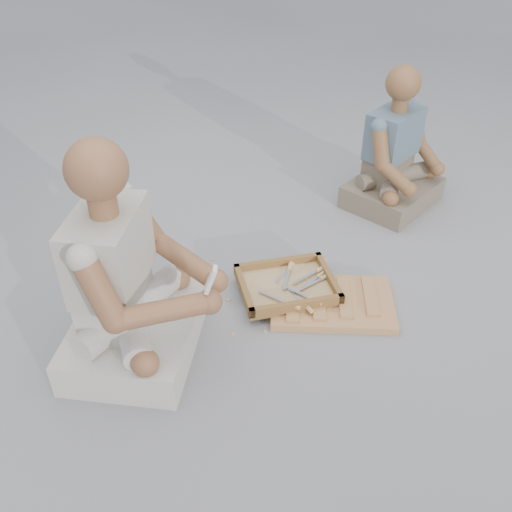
{
  "coord_description": "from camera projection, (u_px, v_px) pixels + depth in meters",
  "views": [
    {
      "loc": [
        -0.29,
        -1.92,
        1.78
      ],
      "look_at": [
        -0.06,
        0.09,
        0.3
      ],
      "focal_mm": 40.0,
      "sensor_mm": 36.0,
      "label": 1
    }
  ],
  "objects": [
    {
      "name": "wood_chip_7",
      "position": [
        325.0,
        260.0,
        2.98
      ],
      "size": [
        0.02,
        0.02,
        0.0
      ],
      "primitive_type": "cube",
      "rotation": [
        0.0,
        0.0,
        1.71
      ],
      "color": "tan",
      "rests_on": "ground"
    },
    {
      "name": "chisel_7",
      "position": [
        312.0,
        299.0,
        2.62
      ],
      "size": [
        0.17,
        0.17,
        0.02
      ],
      "rotation": [
        0.0,
        0.0,
        -0.77
      ],
      "color": "silver",
      "rests_on": "tool_tray"
    },
    {
      "name": "chisel_5",
      "position": [
        292.0,
        265.0,
        2.85
      ],
      "size": [
        0.15,
        0.19,
        0.02
      ],
      "rotation": [
        0.0,
        0.0,
        0.92
      ],
      "color": "silver",
      "rests_on": "tool_tray"
    },
    {
      "name": "wood_chip_6",
      "position": [
        212.0,
        259.0,
        2.98
      ],
      "size": [
        0.02,
        0.02,
        0.0
      ],
      "primitive_type": "cube",
      "rotation": [
        0.0,
        0.0,
        0.1
      ],
      "color": "tan",
      "rests_on": "ground"
    },
    {
      "name": "chisel_1",
      "position": [
        318.0,
        270.0,
        2.79
      ],
      "size": [
        0.2,
        0.13,
        0.02
      ],
      "rotation": [
        0.0,
        0.0,
        0.54
      ],
      "color": "silver",
      "rests_on": "tool_tray"
    },
    {
      "name": "companion",
      "position": [
        395.0,
        161.0,
        3.3
      ],
      "size": [
        0.67,
        0.66,
        0.82
      ],
      "rotation": [
        0.0,
        0.0,
        3.87
      ],
      "color": "#746254",
      "rests_on": "ground"
    },
    {
      "name": "wood_chip_4",
      "position": [
        233.0,
        334.0,
        2.53
      ],
      "size": [
        0.02,
        0.02,
        0.0
      ],
      "primitive_type": "cube",
      "rotation": [
        0.0,
        0.0,
        1.42
      ],
      "color": "tan",
      "rests_on": "ground"
    },
    {
      "name": "craftsman",
      "position": [
        127.0,
        288.0,
        2.27
      ],
      "size": [
        0.71,
        0.72,
        0.97
      ],
      "rotation": [
        0.0,
        0.0,
        -1.82
      ],
      "color": "beige",
      "rests_on": "ground"
    },
    {
      "name": "wood_chip_8",
      "position": [
        277.0,
        262.0,
        2.96
      ],
      "size": [
        0.02,
        0.02,
        0.0
      ],
      "primitive_type": "cube",
      "rotation": [
        0.0,
        0.0,
        0.86
      ],
      "color": "tan",
      "rests_on": "ground"
    },
    {
      "name": "wood_chip_2",
      "position": [
        334.0,
        290.0,
        2.78
      ],
      "size": [
        0.02,
        0.02,
        0.0
      ],
      "primitive_type": "cube",
      "rotation": [
        0.0,
        0.0,
        2.11
      ],
      "color": "tan",
      "rests_on": "ground"
    },
    {
      "name": "chisel_4",
      "position": [
        319.0,
        276.0,
        2.76
      ],
      "size": [
        0.18,
        0.15,
        0.02
      ],
      "rotation": [
        0.0,
        0.0,
        0.68
      ],
      "color": "silver",
      "rests_on": "tool_tray"
    },
    {
      "name": "chisel_0",
      "position": [
        305.0,
        305.0,
        2.6
      ],
      "size": [
        0.11,
        0.21,
        0.02
      ],
      "rotation": [
        0.0,
        0.0,
        -1.14
      ],
      "color": "silver",
      "rests_on": "tool_tray"
    },
    {
      "name": "chisel_6",
      "position": [
        289.0,
        268.0,
        2.8
      ],
      "size": [
        0.08,
        0.22,
        0.02
      ],
      "rotation": [
        0.0,
        0.0,
        1.26
      ],
      "color": "silver",
      "rests_on": "tool_tray"
    },
    {
      "name": "wood_chip_3",
      "position": [
        283.0,
        329.0,
        2.56
      ],
      "size": [
        0.02,
        0.02,
        0.0
      ],
      "primitive_type": "cube",
      "rotation": [
        0.0,
        0.0,
        2.58
      ],
      "color": "tan",
      "rests_on": "ground"
    },
    {
      "name": "wood_chip_0",
      "position": [
        317.0,
        285.0,
        2.81
      ],
      "size": [
        0.02,
        0.02,
        0.0
      ],
      "primitive_type": "cube",
      "rotation": [
        0.0,
        0.0,
        2.92
      ],
      "color": "tan",
      "rests_on": "ground"
    },
    {
      "name": "chisel_3",
      "position": [
        289.0,
        303.0,
        2.59
      ],
      "size": [
        0.18,
        0.16,
        0.02
      ],
      "rotation": [
        0.0,
        0.0,
        -0.71
      ],
      "color": "silver",
      "rests_on": "tool_tray"
    },
    {
      "name": "wood_chip_10",
      "position": [
        229.0,
        300.0,
        2.72
      ],
      "size": [
        0.02,
        0.02,
        0.0
      ],
      "primitive_type": "cube",
      "rotation": [
        0.0,
        0.0,
        0.71
      ],
      "color": "tan",
      "rests_on": "ground"
    },
    {
      "name": "wood_chip_5",
      "position": [
        244.0,
        296.0,
        2.74
      ],
      "size": [
        0.02,
        0.02,
        0.0
      ],
      "primitive_type": "cube",
      "rotation": [
        0.0,
        0.0,
        0.76
      ],
      "color": "tan",
      "rests_on": "ground"
    },
    {
      "name": "chisel_2",
      "position": [
        322.0,
        278.0,
        2.75
      ],
      "size": [
        0.2,
        0.13,
        0.02
      ],
      "rotation": [
        0.0,
        0.0,
        0.53
      ],
      "color": "silver",
      "rests_on": "tool_tray"
    },
    {
      "name": "tool_tray",
      "position": [
        287.0,
        286.0,
        2.72
      ],
      "size": [
        0.49,
        0.41,
        0.06
      ],
      "rotation": [
        0.0,
        0.0,
        0.12
      ],
      "color": "brown",
      "rests_on": "carved_panel"
    },
    {
      "name": "carved_panel",
      "position": [
        332.0,
        303.0,
        2.68
      ],
      "size": [
        0.62,
        0.47,
        0.04
      ],
      "primitive_type": "cube",
      "rotation": [
        0.0,
        0.0,
        -0.16
      ],
      "color": "#98633B",
      "rests_on": "ground"
    },
    {
      "name": "mobile_phone",
      "position": [
        211.0,
        280.0,
        2.11
      ],
      "size": [
        0.06,
        0.05,
        0.11
      ],
      "rotation": [
        -0.35,
        0.0,
        -1.67
      ],
      "color": "silver",
      "rests_on": "craftsman"
    },
    {
      "name": "wood_chip_9",
      "position": [
        265.0,
        332.0,
        2.54
      ],
      "size": [
        0.02,
        0.02,
        0.0
      ],
      "primitive_type": "cube",
      "rotation": [
        0.0,
        0.0,
        1.87
      ],
      "color": "tan",
      "rests_on": "ground"
    },
    {
      "name": "ground",
      "position": [
        271.0,
        319.0,
        2.62
      ],
      "size": [
        60.0,
        60.0,
        0.0
      ],
      "primitive_type": "plane",
      "color": "gray",
      "rests_on": "ground"
    },
    {
      "name": "wood_chip_1",
      "position": [
        281.0,
        275.0,
        2.87
      ],
      "size": [
        0.02,
        0.02,
        0.0
      ],
      "primitive_type": "cube",
      "rotation": [
        0.0,
        0.0,
        2.83
      ],
      "color": "tan",
      "rests_on": "ground"
    }
  ]
}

